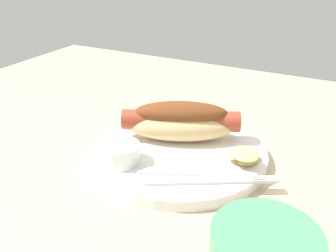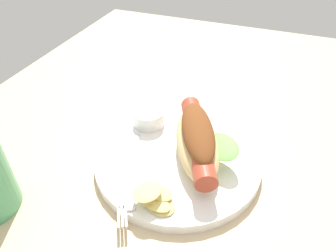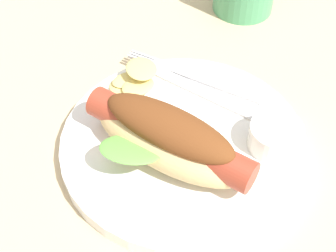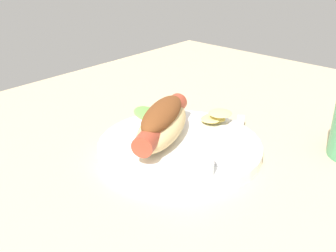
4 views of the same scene
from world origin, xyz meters
TOP-DOWN VIEW (x-y plane):
  - ground_plane at (0.00, 0.00)cm, footprint 120.00×90.00cm
  - plate at (0.01, 1.79)cm, footprint 25.42×25.42cm
  - hot_dog at (1.16, -0.87)cm, footprint 17.43×13.62cm
  - sauce_ramekin at (5.54, 9.00)cm, footprint 5.32×5.32cm
  - fork at (-6.90, 8.00)cm, footprint 15.36×9.28cm
  - knife at (-4.92, 7.04)cm, footprint 14.81×7.37cm
  - chips_pile at (-9.58, 1.49)cm, footprint 5.44×6.81cm

SIDE VIEW (x-z plane):
  - ground_plane at x=0.00cm, z-range -1.80..0.00cm
  - plate at x=0.01cm, z-range 0.00..1.60cm
  - knife at x=-4.92cm, z-range 1.60..1.96cm
  - fork at x=-6.90cm, z-range 1.60..2.00cm
  - chips_pile at x=-9.58cm, z-range 1.39..3.79cm
  - sauce_ramekin at x=5.54cm, z-range 1.60..4.28cm
  - hot_dog at x=1.16cm, z-range 1.56..7.60cm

